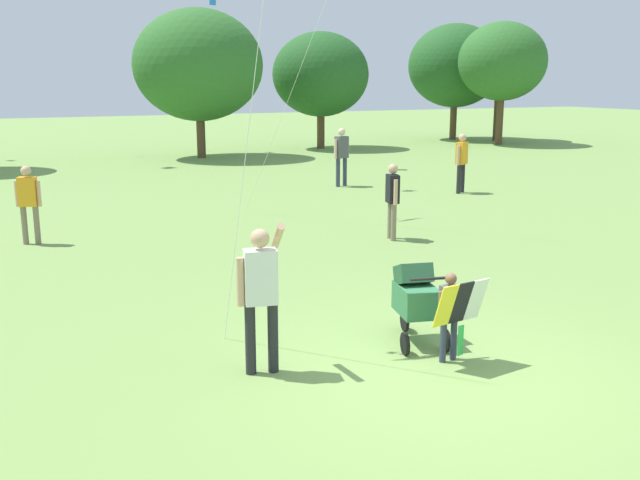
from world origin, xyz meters
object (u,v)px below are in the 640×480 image
(stroller, at_px, (416,296))
(person_adult_flyer, at_px, (261,287))
(person_sitting_far, at_px, (462,158))
(person_kid_running, at_px, (28,198))
(person_red_shirt, at_px, (392,195))
(person_couple_left, at_px, (342,152))
(child_with_butterfly_kite, at_px, (452,308))

(stroller, bearing_deg, person_adult_flyer, -177.56)
(person_adult_flyer, relative_size, person_sitting_far, 1.02)
(person_sitting_far, xyz_separation_m, person_kid_running, (-11.79, -1.76, -0.08))
(stroller, distance_m, person_red_shirt, 5.95)
(stroller, xyz_separation_m, person_sitting_far, (7.82, 9.73, 0.40))
(person_red_shirt, bearing_deg, person_couple_left, 70.87)
(person_adult_flyer, distance_m, person_red_shirt, 7.24)
(person_red_shirt, distance_m, person_sitting_far, 6.74)
(person_red_shirt, xyz_separation_m, person_kid_running, (-6.78, 2.74, 0.01))
(stroller, height_order, person_red_shirt, person_red_shirt)
(stroller, bearing_deg, person_red_shirt, 61.86)
(person_sitting_far, relative_size, person_kid_running, 1.08)
(person_red_shirt, relative_size, person_couple_left, 0.88)
(person_adult_flyer, relative_size, person_kid_running, 1.10)
(person_sitting_far, bearing_deg, person_couple_left, 133.42)
(person_sitting_far, distance_m, person_couple_left, 3.68)
(child_with_butterfly_kite, bearing_deg, person_adult_flyer, 162.86)
(stroller, relative_size, person_couple_left, 0.63)
(person_kid_running, bearing_deg, person_couple_left, 25.56)
(child_with_butterfly_kite, distance_m, person_sitting_far, 13.07)
(person_couple_left, bearing_deg, stroller, -113.08)
(person_adult_flyer, relative_size, person_red_shirt, 1.11)
(person_adult_flyer, distance_m, person_sitting_far, 13.96)
(person_red_shirt, distance_m, person_kid_running, 7.31)
(person_sitting_far, relative_size, person_couple_left, 0.96)
(person_couple_left, distance_m, person_kid_running, 10.27)
(stroller, relative_size, person_kid_running, 0.71)
(person_kid_running, bearing_deg, person_adult_flyer, -76.89)
(person_kid_running, bearing_deg, person_sitting_far, 8.47)
(person_couple_left, bearing_deg, person_adult_flyer, -120.57)
(person_adult_flyer, bearing_deg, person_sitting_far, 44.74)
(person_kid_running, bearing_deg, stroller, -63.52)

